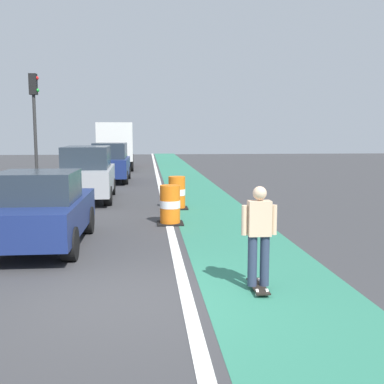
% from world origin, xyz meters
% --- Properties ---
extents(ground_plane, '(100.00, 100.00, 0.00)m').
position_xyz_m(ground_plane, '(0.00, 0.00, 0.00)').
color(ground_plane, '#38383A').
extents(bike_lane_strip, '(2.50, 80.00, 0.01)m').
position_xyz_m(bike_lane_strip, '(2.40, 12.00, 0.00)').
color(bike_lane_strip, '#2D755B').
rests_on(bike_lane_strip, ground).
extents(lane_divider_stripe, '(0.20, 80.00, 0.01)m').
position_xyz_m(lane_divider_stripe, '(0.90, 12.00, 0.01)').
color(lane_divider_stripe, silver).
rests_on(lane_divider_stripe, ground).
extents(skateboarder_on_lane, '(0.57, 0.80, 1.69)m').
position_xyz_m(skateboarder_on_lane, '(2.07, 0.24, 0.91)').
color(skateboarder_on_lane, black).
rests_on(skateboarder_on_lane, ground).
extents(parked_sedan_nearest, '(1.94, 4.11, 1.70)m').
position_xyz_m(parked_sedan_nearest, '(-2.04, 3.52, 0.83)').
color(parked_sedan_nearest, navy).
rests_on(parked_sedan_nearest, ground).
extents(parked_suv_second, '(2.02, 4.65, 2.04)m').
position_xyz_m(parked_suv_second, '(-1.94, 10.81, 1.04)').
color(parked_suv_second, '#9EA0A5').
rests_on(parked_suv_second, ground).
extents(parked_suv_third, '(1.93, 4.60, 2.04)m').
position_xyz_m(parked_suv_third, '(-1.61, 17.59, 1.04)').
color(parked_suv_third, navy).
rests_on(parked_suv_third, ground).
extents(traffic_barrel_front, '(0.73, 0.73, 1.09)m').
position_xyz_m(traffic_barrel_front, '(0.93, 5.85, 0.53)').
color(traffic_barrel_front, orange).
rests_on(traffic_barrel_front, ground).
extents(traffic_barrel_mid, '(0.73, 0.73, 1.09)m').
position_xyz_m(traffic_barrel_mid, '(1.29, 8.46, 0.53)').
color(traffic_barrel_mid, orange).
rests_on(traffic_barrel_mid, ground).
extents(delivery_truck_down_block, '(2.54, 7.66, 3.23)m').
position_xyz_m(delivery_truck_down_block, '(-1.88, 26.40, 1.85)').
color(delivery_truck_down_block, silver).
rests_on(delivery_truck_down_block, ground).
extents(traffic_light_corner, '(0.41, 0.32, 5.10)m').
position_xyz_m(traffic_light_corner, '(-4.59, 14.17, 3.50)').
color(traffic_light_corner, '#2D2D2D').
rests_on(traffic_light_corner, ground).
extents(pedestrian_crossing, '(0.34, 0.20, 1.61)m').
position_xyz_m(pedestrian_crossing, '(-3.91, 18.05, 0.86)').
color(pedestrian_crossing, '#33333D').
rests_on(pedestrian_crossing, ground).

